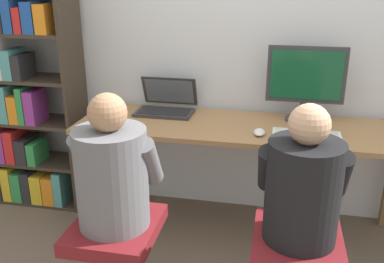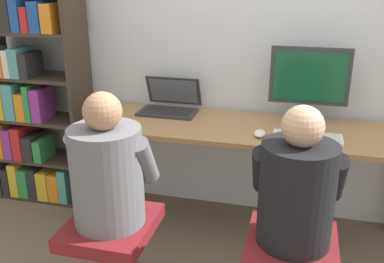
% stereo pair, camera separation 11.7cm
% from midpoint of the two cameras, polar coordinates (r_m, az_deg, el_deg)
% --- Properties ---
extents(ground_plane, '(14.00, 14.00, 0.00)m').
position_cam_midpoint_polar(ground_plane, '(2.74, 3.98, -16.25)').
color(ground_plane, brown).
extents(wall_back, '(10.00, 0.05, 2.60)m').
position_cam_midpoint_polar(wall_back, '(2.89, 6.51, 13.61)').
color(wall_back, silver).
rests_on(wall_back, ground_plane).
extents(desk, '(2.04, 0.60, 0.75)m').
position_cam_midpoint_polar(desk, '(2.68, 5.22, -0.71)').
color(desk, olive).
rests_on(desk, ground_plane).
extents(desktop_monitor, '(0.48, 0.21, 0.47)m').
position_cam_midpoint_polar(desktop_monitor, '(2.73, 13.71, 6.34)').
color(desktop_monitor, '#333338').
rests_on(desktop_monitor, desk).
extents(laptop, '(0.38, 0.31, 0.22)m').
position_cam_midpoint_polar(laptop, '(2.90, -4.64, 3.51)').
color(laptop, '#2D2D30').
rests_on(laptop, desk).
extents(keyboard, '(0.38, 0.16, 0.03)m').
position_cam_midpoint_polar(keyboard, '(2.51, 13.74, -0.52)').
color(keyboard, silver).
rests_on(keyboard, desk).
extents(computer_mouse_by_keyboard, '(0.06, 0.11, 0.03)m').
position_cam_midpoint_polar(computer_mouse_by_keyboard, '(2.50, 7.66, -0.10)').
color(computer_mouse_by_keyboard, silver).
rests_on(computer_mouse_by_keyboard, desk).
extents(person_at_monitor, '(0.41, 0.34, 0.64)m').
position_cam_midpoint_polar(person_at_monitor, '(1.94, 12.94, -6.92)').
color(person_at_monitor, black).
rests_on(person_at_monitor, office_chair_left).
extents(person_at_laptop, '(0.42, 0.35, 0.65)m').
position_cam_midpoint_polar(person_at_laptop, '(2.04, -12.24, -5.24)').
color(person_at_laptop, slate).
rests_on(person_at_laptop, office_chair_right).
extents(bookshelf, '(0.71, 0.32, 1.89)m').
position_cam_midpoint_polar(bookshelf, '(3.26, -22.85, 5.37)').
color(bookshelf, '#382D23').
rests_on(bookshelf, ground_plane).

